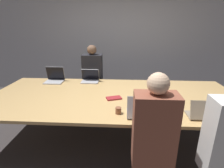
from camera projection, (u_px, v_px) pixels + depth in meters
The scene contains 12 objects.
ground_plane at pixel (114, 136), 2.90m from camera, with size 24.00×24.00×0.00m, color #383333.
curtain_wall at pixel (118, 39), 4.52m from camera, with size 12.00×0.06×2.80m.
conference_table at pixel (114, 98), 2.68m from camera, with size 3.79×1.62×0.73m.
laptop_far_left at pixel (55, 78), 3.28m from camera, with size 0.33×0.27×0.28m.
laptop_far_midleft at pixel (90, 78), 3.28m from camera, with size 0.32×0.24×0.24m.
person_far_midleft at pixel (93, 79), 3.68m from camera, with size 0.40×0.24×1.37m.
laptop_near_midright at pixel (142, 111), 2.02m from camera, with size 0.35×0.27×0.27m.
person_near_midright at pixel (153, 143), 1.69m from camera, with size 0.40×0.24×1.38m.
cup_near_midright at pixel (118, 111), 2.11m from camera, with size 0.07×0.07×0.08m.
laptop_near_right at pixel (204, 113), 2.00m from camera, with size 0.35×0.23×0.23m.
stapler at pixel (135, 101), 2.42m from camera, with size 0.12×0.15×0.05m.
notebook at pixel (114, 98), 2.54m from camera, with size 0.24×0.19×0.02m.
Camera 1 is at (0.12, -2.46, 1.76)m, focal length 28.00 mm.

